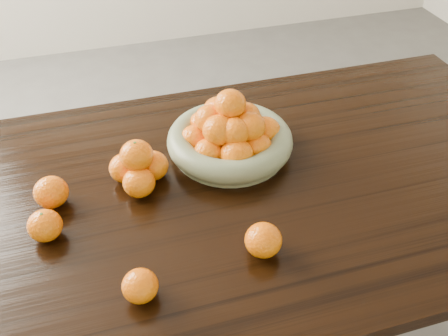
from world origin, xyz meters
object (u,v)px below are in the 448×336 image
object	(u,v)px
dining_table	(219,211)
fruit_bowl	(230,135)
orange_pyramid	(138,168)
loose_orange_0	(45,226)

from	to	relation	value
dining_table	fruit_bowl	world-z (taller)	fruit_bowl
fruit_bowl	orange_pyramid	bearing A→B (deg)	-166.66
dining_table	fruit_bowl	distance (m)	0.22
orange_pyramid	dining_table	bearing A→B (deg)	-21.20
fruit_bowl	loose_orange_0	size ratio (longest dim) A/B	4.40
dining_table	orange_pyramid	xyz separation A→B (m)	(-0.20, 0.08, 0.14)
dining_table	orange_pyramid	distance (m)	0.25
orange_pyramid	loose_orange_0	world-z (taller)	orange_pyramid
dining_table	loose_orange_0	bearing A→B (deg)	-173.04
orange_pyramid	loose_orange_0	xyz separation A→B (m)	(-0.24, -0.13, -0.02)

